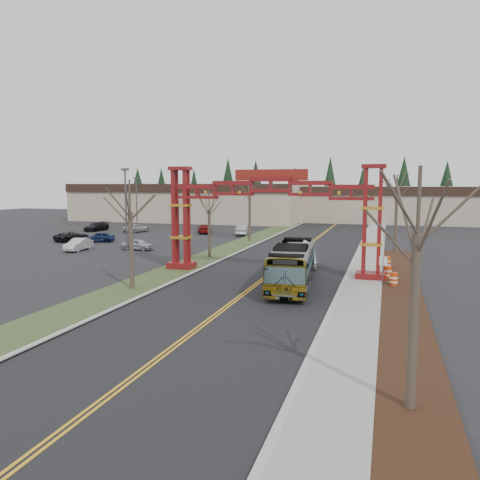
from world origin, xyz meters
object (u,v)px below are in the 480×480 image
at_px(gateway_arch, 271,202).
at_px(transit_bus, 292,265).
at_px(parked_car_far_b, 137,228).
at_px(light_pole_near, 126,203).
at_px(light_pole_mid, 137,201).
at_px(parked_car_far_c, 96,226).
at_px(parked_car_near_a, 138,244).
at_px(bare_tree_right_far, 397,194).
at_px(bare_tree_right_near, 417,236).
at_px(bare_tree_median_mid, 209,210).
at_px(street_sign, 383,266).
at_px(bare_tree_median_far, 250,191).
at_px(light_pole_far, 188,198).
at_px(bare_tree_median_near, 130,212).
at_px(parked_car_near_c, 72,236).
at_px(parked_car_near_b, 78,244).
at_px(silver_sedan, 306,258).
at_px(parked_car_mid_a, 205,229).
at_px(retail_building_west, 193,202).
at_px(barrel_mid, 388,273).
at_px(parked_car_mid_b, 99,237).
at_px(barrel_south, 394,280).
at_px(barrel_north, 387,263).
at_px(parked_car_far_a, 242,230).
at_px(retail_building_east, 392,204).

bearing_deg(gateway_arch, transit_bus, -56.54).
relative_size(parked_car_far_b, light_pole_near, 0.48).
bearing_deg(light_pole_mid, parked_car_far_c, 176.36).
bearing_deg(parked_car_near_a, bare_tree_right_far, -73.72).
bearing_deg(bare_tree_right_near, bare_tree_right_far, 90.00).
bearing_deg(bare_tree_median_mid, street_sign, -30.31).
distance_m(transit_bus, bare_tree_right_far, 21.62).
xyz_separation_m(bare_tree_median_far, bare_tree_right_near, (18.00, -42.77, -0.73)).
bearing_deg(light_pole_far, bare_tree_median_near, -70.77).
xyz_separation_m(parked_car_near_a, parked_car_near_c, (-12.40, 4.79, 0.00)).
relative_size(gateway_arch, parked_car_near_a, 4.88).
distance_m(parked_car_near_b, parked_car_far_b, 20.64).
xyz_separation_m(silver_sedan, light_pole_far, (-26.46, 33.95, 4.21)).
xyz_separation_m(parked_car_near_b, light_pole_far, (-0.37, 31.12, 4.32)).
height_order(transit_bus, parked_car_mid_a, transit_bus).
bearing_deg(bare_tree_right_far, parked_car_near_c, -177.85).
xyz_separation_m(retail_building_west, barrel_mid, (39.28, -53.27, -3.24)).
height_order(silver_sedan, light_pole_far, light_pole_far).
height_order(parked_car_near_b, bare_tree_right_near, bare_tree_right_near).
bearing_deg(light_pole_far, bare_tree_median_far, -46.14).
relative_size(silver_sedan, parked_car_near_c, 1.05).
xyz_separation_m(parked_car_near_c, parked_car_mid_b, (3.97, 0.24, 0.01)).
distance_m(bare_tree_right_near, barrel_south, 20.21).
distance_m(retail_building_west, parked_car_far_c, 27.60).
relative_size(gateway_arch, transit_bus, 1.61).
distance_m(gateway_arch, retail_building_west, 61.78).
height_order(transit_bus, bare_tree_right_far, bare_tree_right_far).
relative_size(bare_tree_median_mid, light_pole_near, 0.74).
bearing_deg(barrel_north, parked_car_near_a, 171.51).
height_order(parked_car_far_a, parked_car_far_b, parked_car_far_a).
distance_m(retail_building_west, barrel_north, 62.48).
bearing_deg(parked_car_far_b, light_pole_mid, 139.24).
relative_size(parked_car_mid_b, bare_tree_right_far, 0.45).
xyz_separation_m(gateway_arch, parked_car_mid_b, (-26.20, 14.50, -5.33)).
xyz_separation_m(retail_building_east, parked_car_far_c, (-45.25, -34.92, -2.81)).
bearing_deg(barrel_south, parked_car_near_a, 157.33).
distance_m(gateway_arch, light_pole_mid, 38.31).
height_order(parked_car_mid_b, parked_car_far_c, parked_car_far_c).
relative_size(gateway_arch, light_pole_mid, 2.15).
relative_size(silver_sedan, light_pole_far, 0.56).
bearing_deg(light_pole_mid, retail_building_west, 95.01).
xyz_separation_m(transit_bus, parked_car_far_b, (-30.72, 31.24, -0.96)).
relative_size(transit_bus, bare_tree_median_near, 1.46).
bearing_deg(parked_car_far_c, parked_car_near_c, -64.13).
height_order(parked_car_far_b, light_pole_mid, light_pole_mid).
distance_m(bare_tree_median_mid, barrel_north, 17.80).
height_order(parked_car_near_a, bare_tree_median_near, bare_tree_median_near).
bearing_deg(transit_bus, light_pole_near, 143.21).
height_order(retail_building_east, parked_car_far_c, retail_building_east).
relative_size(parked_car_far_c, street_sign, 2.04).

